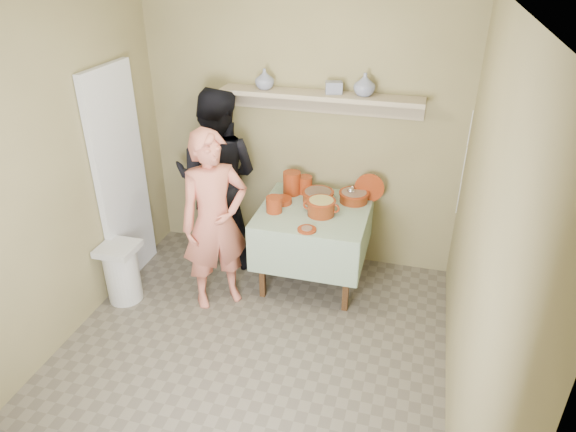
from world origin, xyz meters
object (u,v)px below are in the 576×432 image
(trash_bin, at_px, (122,272))
(person_cook, at_px, (215,222))
(cazuela_rice, at_px, (321,206))
(serving_table, at_px, (314,221))
(person_helper, at_px, (217,178))

(trash_bin, bearing_deg, person_cook, 14.63)
(person_cook, bearing_deg, cazuela_rice, -10.78)
(person_cook, distance_m, cazuela_rice, 0.93)
(serving_table, bearing_deg, person_cook, -144.44)
(cazuela_rice, height_order, trash_bin, cazuela_rice)
(person_cook, height_order, cazuela_rice, person_cook)
(person_helper, height_order, serving_table, person_helper)
(person_cook, xyz_separation_m, person_helper, (-0.25, 0.68, 0.07))
(person_cook, height_order, serving_table, person_cook)
(person_helper, height_order, trash_bin, person_helper)
(person_helper, xyz_separation_m, cazuela_rice, (1.07, -0.24, -0.03))
(cazuela_rice, bearing_deg, person_helper, 167.19)
(serving_table, distance_m, cazuela_rice, 0.24)
(person_cook, xyz_separation_m, serving_table, (0.74, 0.53, -0.16))
(person_helper, bearing_deg, trash_bin, 54.79)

